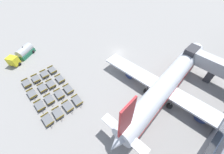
% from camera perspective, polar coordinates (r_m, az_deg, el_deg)
% --- Properties ---
extents(ground_plane, '(500.00, 500.00, 0.00)m').
position_cam_1_polar(ground_plane, '(44.14, 2.73, 10.11)').
color(ground_plane, gray).
extents(jet_bridge, '(16.31, 4.83, 6.54)m').
position_cam_1_polar(jet_bridge, '(41.09, 39.04, 1.56)').
color(jet_bridge, '#B2B5BA').
rests_on(jet_bridge, ground_plane).
extents(airplane, '(32.43, 37.08, 12.96)m').
position_cam_1_polar(airplane, '(32.76, 21.61, -2.79)').
color(airplane, silver).
rests_on(airplane, ground_plane).
extents(fuel_tanker_primary, '(6.78, 8.46, 3.12)m').
position_cam_1_polar(fuel_tanker_primary, '(49.35, -33.14, 8.14)').
color(fuel_tanker_primary, yellow).
rests_on(fuel_tanker_primary, ground_plane).
extents(baggage_dolly_row_near_col_a, '(3.47, 1.78, 0.92)m').
position_cam_1_polar(baggage_dolly_row_near_col_a, '(40.27, -31.98, -2.22)').
color(baggage_dolly_row_near_col_a, slate).
rests_on(baggage_dolly_row_near_col_a, ground_plane).
extents(baggage_dolly_row_near_col_b, '(3.47, 1.78, 0.92)m').
position_cam_1_polar(baggage_dolly_row_near_col_b, '(37.21, -30.33, -6.07)').
color(baggage_dolly_row_near_col_b, slate).
rests_on(baggage_dolly_row_near_col_b, ground_plane).
extents(baggage_dolly_row_near_col_c, '(3.46, 1.74, 0.92)m').
position_cam_1_polar(baggage_dolly_row_near_col_c, '(34.28, -27.84, -10.48)').
color(baggage_dolly_row_near_col_c, slate).
rests_on(baggage_dolly_row_near_col_c, ground_plane).
extents(baggage_dolly_row_near_col_d, '(3.47, 1.77, 0.92)m').
position_cam_1_polar(baggage_dolly_row_near_col_d, '(31.68, -25.18, -15.80)').
color(baggage_dolly_row_near_col_d, slate).
rests_on(baggage_dolly_row_near_col_d, ground_plane).
extents(baggage_dolly_row_mid_a_col_a, '(3.47, 1.78, 0.92)m').
position_cam_1_polar(baggage_dolly_row_mid_a_col_a, '(40.24, -29.09, -0.63)').
color(baggage_dolly_row_mid_a_col_a, slate).
rests_on(baggage_dolly_row_mid_a_col_a, ground_plane).
extents(baggage_dolly_row_mid_a_col_b, '(3.46, 1.74, 0.92)m').
position_cam_1_polar(baggage_dolly_row_mid_a_col_b, '(37.28, -26.97, -4.05)').
color(baggage_dolly_row_mid_a_col_b, slate).
rests_on(baggage_dolly_row_mid_a_col_b, ground_plane).
extents(baggage_dolly_row_mid_a_col_c, '(3.46, 1.74, 0.92)m').
position_cam_1_polar(baggage_dolly_row_mid_a_col_c, '(34.37, -24.61, -8.44)').
color(baggage_dolly_row_mid_a_col_c, slate).
rests_on(baggage_dolly_row_mid_a_col_c, ground_plane).
extents(baggage_dolly_row_mid_a_col_d, '(3.48, 1.80, 0.92)m').
position_cam_1_polar(baggage_dolly_row_mid_a_col_d, '(31.65, -21.55, -13.79)').
color(baggage_dolly_row_mid_a_col_d, slate).
rests_on(baggage_dolly_row_mid_a_col_d, ground_plane).
extents(baggage_dolly_row_mid_b_col_a, '(3.49, 1.82, 0.92)m').
position_cam_1_polar(baggage_dolly_row_mid_b_col_a, '(40.46, -26.27, 1.07)').
color(baggage_dolly_row_mid_b_col_a, slate).
rests_on(baggage_dolly_row_mid_b_col_a, ground_plane).
extents(baggage_dolly_row_mid_b_col_b, '(3.46, 1.76, 0.92)m').
position_cam_1_polar(baggage_dolly_row_mid_b_col_b, '(37.22, -24.05, -2.70)').
color(baggage_dolly_row_mid_b_col_b, slate).
rests_on(baggage_dolly_row_mid_b_col_b, ground_plane).
extents(baggage_dolly_row_mid_b_col_c, '(3.47, 1.78, 0.92)m').
position_cam_1_polar(baggage_dolly_row_mid_b_col_c, '(34.41, -21.06, -6.64)').
color(baggage_dolly_row_mid_b_col_c, slate).
rests_on(baggage_dolly_row_mid_b_col_c, ground_plane).
extents(baggage_dolly_row_mid_b_col_d, '(3.46, 1.76, 0.92)m').
position_cam_1_polar(baggage_dolly_row_mid_b_col_d, '(31.84, -17.89, -11.52)').
color(baggage_dolly_row_mid_b_col_d, slate).
rests_on(baggage_dolly_row_mid_b_col_d, ground_plane).
extents(baggage_dolly_row_far_col_a, '(3.46, 1.75, 0.92)m').
position_cam_1_polar(baggage_dolly_row_far_col_a, '(40.79, -23.60, 2.68)').
color(baggage_dolly_row_far_col_a, slate).
rests_on(baggage_dolly_row_far_col_a, ground_plane).
extents(baggage_dolly_row_far_col_b, '(3.46, 1.74, 0.92)m').
position_cam_1_polar(baggage_dolly_row_far_col_b, '(37.60, -20.82, -0.72)').
color(baggage_dolly_row_far_col_b, slate).
rests_on(baggage_dolly_row_far_col_b, ground_plane).
extents(baggage_dolly_row_far_col_c, '(3.46, 1.75, 0.92)m').
position_cam_1_polar(baggage_dolly_row_far_col_c, '(34.64, -17.68, -4.82)').
color(baggage_dolly_row_far_col_c, slate).
rests_on(baggage_dolly_row_far_col_c, ground_plane).
extents(baggage_dolly_row_far_col_d, '(3.49, 1.83, 0.92)m').
position_cam_1_polar(baggage_dolly_row_far_col_d, '(32.13, -14.30, -9.41)').
color(baggage_dolly_row_far_col_d, slate).
rests_on(baggage_dolly_row_far_col_d, ground_plane).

